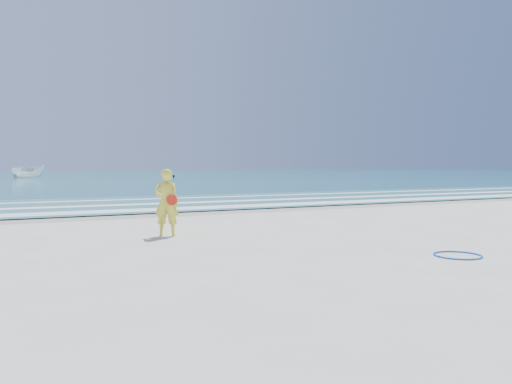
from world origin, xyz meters
name	(u,v)px	position (x,y,z in m)	size (l,w,h in m)	color
ground	(310,250)	(0.00, 0.00, 0.00)	(400.00, 400.00, 0.00)	silver
wet_sand	(177,213)	(0.00, 9.00, 0.00)	(400.00, 2.40, 0.00)	#B2A893
ocean	(36,174)	(0.00, 105.00, 0.02)	(400.00, 190.00, 0.04)	#19727F
shallow	(144,203)	(0.00, 14.00, 0.04)	(400.00, 10.00, 0.01)	#59B7AD
foam_near	(167,209)	(0.00, 10.30, 0.05)	(400.00, 1.40, 0.01)	white
foam_mid	(148,204)	(0.00, 13.20, 0.05)	(400.00, 0.90, 0.01)	white
foam_far	(132,200)	(0.00, 16.50, 0.05)	(400.00, 0.60, 0.01)	white
hoop	(458,255)	(2.15, -1.90, 0.02)	(0.90, 0.90, 0.03)	blue
boat	(29,171)	(-2.77, 68.24, 0.96)	(1.79, 4.77, 1.84)	white
buoy	(174,176)	(17.24, 64.89, 0.22)	(0.36, 0.36, 0.36)	black
woman	(167,203)	(-2.08, 3.33, 0.84)	(0.72, 0.61, 1.67)	yellow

